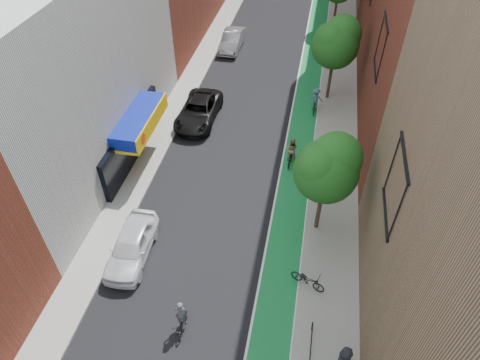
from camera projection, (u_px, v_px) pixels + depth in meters
The scene contains 14 objects.
bike_lane at pixel (309, 84), 36.34m from camera, with size 2.00×68.00×0.01m, color #16803B.
sidewalk_left at pixel (195, 72), 37.69m from camera, with size 2.00×68.00×0.15m, color gray.
sidewalk_right at pixel (339, 86), 35.94m from camera, with size 3.00×68.00×0.15m, color gray.
building_left_white at pixel (55, 73), 25.74m from camera, with size 8.00×20.00×12.00m, color silver.
tree_near at pixel (328, 167), 21.47m from camera, with size 3.40×3.36×6.42m.
tree_mid at pixel (337, 41), 31.36m from camera, with size 3.55×3.53×6.74m.
parked_car_white at pixel (131, 245), 22.67m from camera, with size 1.92×4.76×1.62m, color white.
parked_car_black at pixel (199, 111), 31.97m from camera, with size 2.65×5.75×1.60m, color black.
parked_car_silver at pixel (232, 40), 40.71m from camera, with size 1.72×4.94×1.63m, color #9B9EA4.
cyclist_lead at pixel (182, 320), 19.68m from camera, with size 0.70×1.62×1.99m.
cyclist_lane_near at pixel (291, 153), 28.20m from camera, with size 0.89×1.66×2.07m.
cyclist_lane_mid at pixel (308, 164), 27.59m from camera, with size 1.06×1.80×2.04m.
cyclist_lane_far at pixel (315, 101), 32.70m from camera, with size 1.10×1.58×2.02m.
parked_bike_far at pixel (308, 280), 21.33m from camera, with size 0.64×1.84×0.97m, color black.
Camera 1 is at (4.41, -6.67, 18.82)m, focal length 32.00 mm.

